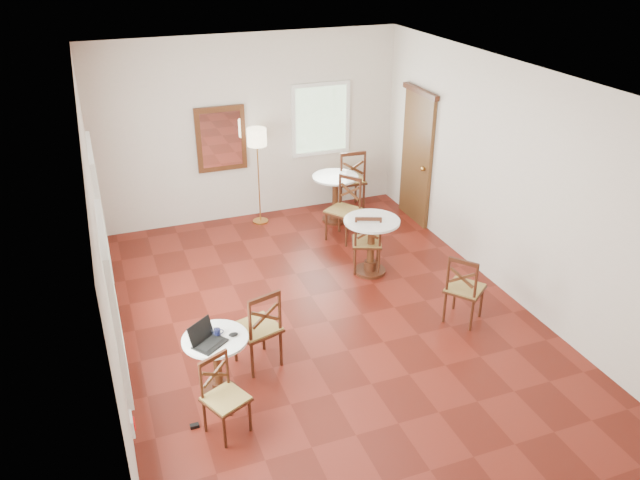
# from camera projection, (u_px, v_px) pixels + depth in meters

# --- Properties ---
(ground) EXTENTS (7.00, 7.00, 0.00)m
(ground) POSITION_uv_depth(u_px,v_px,m) (328.00, 321.00, 7.87)
(ground) COLOR #601910
(ground) RESTS_ON ground
(room_shell) EXTENTS (5.02, 7.02, 3.01)m
(room_shell) POSITION_uv_depth(u_px,v_px,m) (316.00, 173.00, 7.23)
(room_shell) COLOR beige
(room_shell) RESTS_ON ground
(cafe_table_near) EXTENTS (0.68, 0.68, 0.71)m
(cafe_table_near) POSITION_uv_depth(u_px,v_px,m) (217.00, 360.00, 6.47)
(cafe_table_near) COLOR #411E10
(cafe_table_near) RESTS_ON ground
(cafe_table_mid) EXTENTS (0.78, 0.78, 0.82)m
(cafe_table_mid) POSITION_uv_depth(u_px,v_px,m) (371.00, 240.00, 8.76)
(cafe_table_mid) COLOR #411E10
(cafe_table_mid) RESTS_ON ground
(cafe_table_back) EXTENTS (0.75, 0.75, 0.79)m
(cafe_table_back) POSITION_uv_depth(u_px,v_px,m) (335.00, 193.00, 10.34)
(cafe_table_back) COLOR #411E10
(cafe_table_back) RESTS_ON ground
(chair_near_a) EXTENTS (0.56, 0.56, 0.98)m
(chair_near_a) POSITION_uv_depth(u_px,v_px,m) (258.00, 328.00, 6.89)
(chair_near_a) COLOR #411E10
(chair_near_a) RESTS_ON ground
(chair_near_b) EXTENTS (0.50, 0.50, 0.82)m
(chair_near_b) POSITION_uv_depth(u_px,v_px,m) (224.00, 397.00, 6.00)
(chair_near_b) COLOR #411E10
(chair_near_b) RESTS_ON ground
(chair_mid_a) EXTENTS (0.54, 0.54, 0.89)m
(chair_mid_a) POSITION_uv_depth(u_px,v_px,m) (367.00, 242.00, 8.85)
(chair_mid_a) COLOR #411E10
(chair_mid_a) RESTS_ON ground
(chair_mid_b) EXTENTS (0.60, 0.60, 0.92)m
(chair_mid_b) POSITION_uv_depth(u_px,v_px,m) (464.00, 289.00, 7.69)
(chair_mid_b) COLOR #411E10
(chair_mid_b) RESTS_ON ground
(chair_back_a) EXTENTS (0.54, 0.54, 1.10)m
(chair_back_a) POSITION_uv_depth(u_px,v_px,m) (349.00, 180.00, 10.74)
(chair_back_a) COLOR #411E10
(chair_back_a) RESTS_ON ground
(chair_back_b) EXTENTS (0.64, 0.64, 1.00)m
(chair_back_b) POSITION_uv_depth(u_px,v_px,m) (344.00, 209.00, 9.74)
(chair_back_b) COLOR #411E10
(chair_back_b) RESTS_ON ground
(floor_lamp) EXTENTS (0.31, 0.31, 1.60)m
(floor_lamp) POSITION_uv_depth(u_px,v_px,m) (257.00, 144.00, 9.90)
(floor_lamp) COLOR #BF8C3F
(floor_lamp) RESTS_ON ground
(laptop) EXTENTS (0.41, 0.40, 0.22)m
(laptop) POSITION_uv_depth(u_px,v_px,m) (206.00, 339.00, 6.24)
(laptop) COLOR black
(laptop) RESTS_ON cafe_table_near
(mouse) EXTENTS (0.11, 0.09, 0.04)m
(mouse) POSITION_uv_depth(u_px,v_px,m) (233.00, 334.00, 6.36)
(mouse) COLOR black
(mouse) RESTS_ON cafe_table_near
(navy_mug) EXTENTS (0.10, 0.07, 0.08)m
(navy_mug) POSITION_uv_depth(u_px,v_px,m) (218.00, 332.00, 6.36)
(navy_mug) COLOR black
(navy_mug) RESTS_ON cafe_table_near
(water_glass) EXTENTS (0.06, 0.06, 0.10)m
(water_glass) POSITION_uv_depth(u_px,v_px,m) (215.00, 333.00, 6.32)
(water_glass) COLOR white
(water_glass) RESTS_ON cafe_table_near
(power_adapter) EXTENTS (0.09, 0.05, 0.04)m
(power_adapter) POSITION_uv_depth(u_px,v_px,m) (195.00, 426.00, 6.20)
(power_adapter) COLOR black
(power_adapter) RESTS_ON ground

